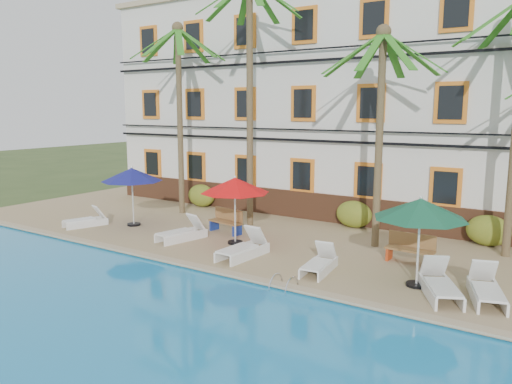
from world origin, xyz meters
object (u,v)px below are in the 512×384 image
Objects in this scene: bench_right at (411,248)px; lounger_c at (244,248)px; umbrella_blue at (132,175)px; lounger_d at (319,263)px; lounger_b at (182,232)px; lounger_a at (86,220)px; lounger_f at (486,289)px; palm_b at (250,72)px; pool_ladder at (284,288)px; lounger_e at (440,284)px; umbrella_green at (420,209)px; palm_a at (179,94)px; umbrella_red at (235,186)px; bench_left at (227,221)px; palm_c at (381,107)px.

lounger_c is at bearing -152.97° from bench_right.
lounger_d is at bearing -7.32° from umbrella_blue.
lounger_b is at bearing -166.71° from bench_right.
lounger_f is (15.14, 0.30, 0.04)m from lounger_a.
palm_b is 5.47× the size of lounger_a.
pool_ladder is at bearing -96.28° from lounger_d.
lounger_d is at bearing 0.04° from lounger_a.
lounger_e reaches higher than lounger_f.
lounger_f reaches higher than lounger_a.
umbrella_green reaches higher than lounger_e.
palm_a is at bearing 161.44° from lounger_e.
umbrella_red is at bearing -29.94° from palm_a.
lounger_a is 15.14m from lounger_f.
lounger_b is at bearing 169.99° from lounger_c.
lounger_e is at bearing -15.43° from bench_left.
lounger_d reaches higher than pool_ladder.
lounger_e is (12.56, -4.22, -5.12)m from palm_a.
lounger_f is 1.33× the size of bench_left.
bench_left is at bearing -166.95° from palm_c.
palm_b is 7.44m from lounger_c.
umbrella_blue is 1.19× the size of lounger_c.
palm_c is at bearing 141.11° from lounger_f.
umbrella_blue is 9.36m from lounger_d.
lounger_a is 10.63m from lounger_d.
lounger_f is (4.11, -3.32, -4.55)m from palm_c.
lounger_e is at bearing -5.53° from umbrella_blue.
pool_ladder is at bearing -22.10° from lounger_b.
palm_b is at bearing 131.03° from pool_ladder.
bench_right reaches higher than lounger_f.
lounger_b is 1.94m from bench_left.
lounger_a is 2.45× the size of pool_ladder.
palm_c is 6.60m from lounger_c.
pool_ladder is at bearing -144.10° from umbrella_green.
pool_ladder is at bearing -48.97° from palm_b.
umbrella_red is (-4.32, -2.42, -2.75)m from palm_c.
lounger_b is (-0.79, -3.30, -5.93)m from palm_b.
umbrella_red reaches higher than lounger_a.
umbrella_blue is at bearing 176.13° from umbrella_green.
lounger_e is at bearing -0.16° from lounger_a.
lounger_a is at bearing -110.02° from palm_a.
umbrella_green is at bearing 4.06° from lounger_c.
lounger_b is at bearing 176.45° from lounger_e.
lounger_b is at bearing 174.83° from lounger_d.
palm_b is 4.80× the size of lounger_f.
lounger_e reaches higher than pool_ladder.
umbrella_red reaches higher than lounger_e.
palm_c is 12.48m from lounger_a.
lounger_a is 7.90m from lounger_c.
bench_right is (12.62, 2.39, 0.21)m from lounger_a.
palm_c is at bearing 83.66° from lounger_d.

